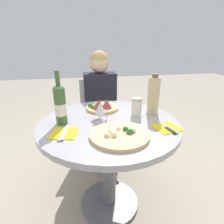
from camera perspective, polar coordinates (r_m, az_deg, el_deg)
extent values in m
plane|color=#9E937F|center=(1.62, -0.83, -27.43)|extent=(12.00, 12.00, 0.00)
cylinder|color=slate|center=(1.61, -0.83, -27.15)|extent=(0.46, 0.46, 0.02)
cylinder|color=slate|center=(1.37, -0.91, -17.39)|extent=(0.10, 0.10, 0.67)
cylinder|color=#9E9EA3|center=(1.19, -1.01, -3.82)|extent=(0.94, 0.94, 0.04)
cylinder|color=silver|center=(2.17, -3.46, -12.90)|extent=(0.37, 0.37, 0.01)
cylinder|color=silver|center=(2.07, -3.58, -8.43)|extent=(0.06, 0.06, 0.40)
cube|color=silver|center=(1.97, -3.72, -2.98)|extent=(0.41, 0.41, 0.03)
cube|color=silver|center=(2.07, -4.62, 4.97)|extent=(0.41, 0.02, 0.43)
cube|color=black|center=(1.92, -2.91, -10.33)|extent=(0.28, 0.32, 0.43)
cube|color=black|center=(1.87, -3.92, 4.73)|extent=(0.32, 0.20, 0.52)
sphere|color=#DBB293|center=(1.81, -4.21, 15.69)|extent=(0.20, 0.20, 0.20)
sphere|color=tan|center=(1.80, -4.23, 16.47)|extent=(0.19, 0.19, 0.19)
cylinder|color=#E5C17F|center=(0.99, 2.42, -7.35)|extent=(0.34, 0.34, 0.02)
sphere|color=beige|center=(0.95, 0.76, -7.52)|extent=(0.04, 0.04, 0.04)
sphere|color=#336B28|center=(0.98, 5.83, -6.47)|extent=(0.04, 0.04, 0.04)
sphere|color=beige|center=(1.00, 7.16, -6.12)|extent=(0.03, 0.03, 0.03)
sphere|color=#336B28|center=(1.01, 4.42, -5.57)|extent=(0.03, 0.03, 0.03)
sphere|color=beige|center=(0.95, -1.66, -7.56)|extent=(0.03, 0.03, 0.03)
sphere|color=beige|center=(0.99, -0.59, -6.28)|extent=(0.03, 0.03, 0.03)
sphere|color=beige|center=(1.02, 2.12, -5.41)|extent=(0.03, 0.03, 0.03)
cylinder|color=#DBB26B|center=(1.40, -3.15, 1.39)|extent=(0.26, 0.26, 0.02)
sphere|color=#B22D1E|center=(1.38, -4.11, 1.77)|extent=(0.03, 0.03, 0.03)
sphere|color=#336B28|center=(1.40, -7.03, 2.09)|extent=(0.04, 0.04, 0.04)
sphere|color=beige|center=(1.45, -4.86, 2.67)|extent=(0.03, 0.03, 0.03)
sphere|color=beige|center=(1.45, -5.19, 2.63)|extent=(0.03, 0.03, 0.03)
sphere|color=#B22D1E|center=(1.39, -5.42, 1.83)|extent=(0.03, 0.03, 0.03)
sphere|color=#336B28|center=(1.45, -4.59, 2.74)|extent=(0.03, 0.03, 0.03)
sphere|color=#336B28|center=(1.37, -6.24, 1.54)|extent=(0.04, 0.04, 0.04)
cylinder|color=#38602D|center=(1.15, -16.47, 1.75)|extent=(0.07, 0.07, 0.24)
cone|color=#38602D|center=(1.11, -17.17, 8.15)|extent=(0.07, 0.07, 0.03)
cylinder|color=#38602D|center=(1.10, -17.45, 10.68)|extent=(0.03, 0.03, 0.08)
cylinder|color=silver|center=(1.15, -16.38, 0.86)|extent=(0.07, 0.07, 0.08)
cylinder|color=tan|center=(1.30, 13.39, 5.08)|extent=(0.08, 0.08, 0.27)
cylinder|color=brown|center=(1.27, 13.96, 11.46)|extent=(0.04, 0.04, 0.02)
cylinder|color=silver|center=(1.26, 7.99, 1.19)|extent=(0.07, 0.07, 0.11)
cylinder|color=#B2B2B7|center=(1.24, 8.14, 4.09)|extent=(0.07, 0.07, 0.02)
cylinder|color=silver|center=(1.17, -3.77, -3.15)|extent=(0.06, 0.06, 0.00)
cylinder|color=silver|center=(1.16, -3.81, -1.73)|extent=(0.01, 0.01, 0.06)
cone|color=silver|center=(1.13, -3.89, 1.35)|extent=(0.07, 0.07, 0.07)
cylinder|color=silver|center=(1.21, -1.70, -2.32)|extent=(0.06, 0.06, 0.00)
cylinder|color=silver|center=(1.19, -1.72, -0.51)|extent=(0.01, 0.01, 0.08)
cone|color=#9E383D|center=(1.17, -1.76, 2.75)|extent=(0.07, 0.07, 0.06)
cylinder|color=silver|center=(1.23, -4.21, -1.88)|extent=(0.06, 0.06, 0.00)
cylinder|color=silver|center=(1.22, -4.25, -0.42)|extent=(0.01, 0.01, 0.06)
cone|color=#9E383D|center=(1.20, -4.33, 2.50)|extent=(0.08, 0.08, 0.07)
cube|color=gold|center=(1.06, -15.44, -6.66)|extent=(0.18, 0.18, 0.00)
cube|color=silver|center=(1.06, -15.46, -6.44)|extent=(0.06, 0.19, 0.00)
cube|color=silver|center=(1.01, -15.62, -7.54)|extent=(0.04, 0.09, 0.00)
cube|color=gold|center=(1.14, 17.43, -4.84)|extent=(0.18, 0.18, 0.00)
cube|color=silver|center=(1.14, 17.46, -4.63)|extent=(0.05, 0.19, 0.00)
cube|color=black|center=(1.10, 18.62, -5.54)|extent=(0.04, 0.09, 0.00)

